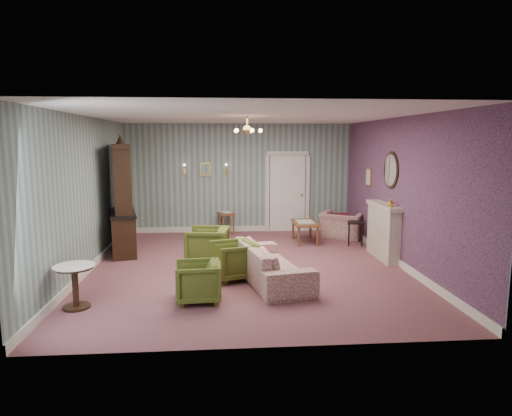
{
  "coord_description": "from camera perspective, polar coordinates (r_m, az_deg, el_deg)",
  "views": [
    {
      "loc": [
        -0.52,
        -8.5,
        2.43
      ],
      "look_at": [
        0.2,
        0.4,
        1.1
      ],
      "focal_mm": 31.42,
      "sensor_mm": 36.0,
      "label": 1
    }
  ],
  "objects": [
    {
      "name": "dresser",
      "position": [
        10.12,
        -16.74,
        1.47
      ],
      "size": [
        0.86,
        1.59,
        2.52
      ],
      "primitive_type": null,
      "rotation": [
        0.0,
        0.0,
        0.24
      ],
      "color": "black",
      "rests_on": "floor"
    },
    {
      "name": "nesting_table",
      "position": [
        11.84,
        -3.84,
        -1.86
      ],
      "size": [
        0.5,
        0.57,
        0.62
      ],
      "primitive_type": null,
      "rotation": [
        0.0,
        0.0,
        0.33
      ],
      "color": "brown",
      "rests_on": "floor"
    },
    {
      "name": "oval_mirror",
      "position": [
        9.57,
        16.76,
        4.64
      ],
      "size": [
        0.04,
        0.76,
        0.84
      ],
      "primitive_type": null,
      "color": "white",
      "rests_on": "wall_right"
    },
    {
      "name": "pedestal_table",
      "position": [
        7.16,
        -22.01,
        -9.26
      ],
      "size": [
        0.74,
        0.74,
        0.65
      ],
      "primitive_type": null,
      "rotation": [
        0.0,
        0.0,
        0.29
      ],
      "color": "black",
      "rests_on": "floor"
    },
    {
      "name": "sofa_chintz",
      "position": [
        7.87,
        1.9,
        -6.22
      ],
      "size": [
        1.09,
        2.31,
        0.87
      ],
      "primitive_type": "imported",
      "rotation": [
        0.0,
        0.0,
        1.78
      ],
      "color": "#903A4A",
      "rests_on": "floor"
    },
    {
      "name": "wall_right_floral",
      "position": [
        9.25,
        17.69,
        1.99
      ],
      "size": [
        0.0,
        7.0,
        7.0
      ],
      "primitive_type": "plane",
      "rotation": [
        1.57,
        0.0,
        -1.57
      ],
      "color": "#A35174",
      "rests_on": "ground"
    },
    {
      "name": "wall_back",
      "position": [
        12.05,
        -2.13,
        3.81
      ],
      "size": [
        6.0,
        0.0,
        6.0
      ],
      "primitive_type": "plane",
      "rotation": [
        1.57,
        0.0,
        0.0
      ],
      "color": "slate",
      "rests_on": "ground"
    },
    {
      "name": "wingback_chair",
      "position": [
        11.55,
        10.95,
        -1.6
      ],
      "size": [
        1.2,
        1.06,
        0.88
      ],
      "primitive_type": "imported",
      "rotation": [
        0.0,
        0.0,
        2.63
      ],
      "color": "#903A4A",
      "rests_on": "floor"
    },
    {
      "name": "floor",
      "position": [
        8.86,
        -1.09,
        -7.45
      ],
      "size": [
        7.0,
        7.0,
        0.0
      ],
      "primitive_type": "plane",
      "color": "#804A52",
      "rests_on": "ground"
    },
    {
      "name": "sconce_right",
      "position": [
        11.96,
        -3.81,
        4.96
      ],
      "size": [
        0.16,
        0.12,
        0.3
      ],
      "primitive_type": null,
      "color": "gold",
      "rests_on": "wall_back"
    },
    {
      "name": "door",
      "position": [
        12.17,
        4.01,
        2.09
      ],
      "size": [
        1.12,
        0.12,
        2.16
      ],
      "primitive_type": null,
      "color": "white",
      "rests_on": "floor"
    },
    {
      "name": "wall_left",
      "position": [
        8.91,
        -20.76,
        1.6
      ],
      "size": [
        0.0,
        7.0,
        7.0
      ],
      "primitive_type": "plane",
      "rotation": [
        1.57,
        0.0,
        1.57
      ],
      "color": "slate",
      "rests_on": "ground"
    },
    {
      "name": "chandelier",
      "position": [
        8.52,
        -1.14,
        9.81
      ],
      "size": [
        0.56,
        0.56,
        0.36
      ],
      "primitive_type": null,
      "color": "gold",
      "rests_on": "ceiling"
    },
    {
      "name": "sconce_left",
      "position": [
        12.0,
        -9.09,
        4.88
      ],
      "size": [
        0.16,
        0.12,
        0.3
      ],
      "primitive_type": null,
      "color": "gold",
      "rests_on": "wall_back"
    },
    {
      "name": "burgundy_cushion",
      "position": [
        11.39,
        10.91,
        -1.54
      ],
      "size": [
        0.41,
        0.28,
        0.39
      ],
      "primitive_type": "cube",
      "rotation": [
        0.17,
        0.0,
        -0.35
      ],
      "color": "maroon",
      "rests_on": "wingback_chair"
    },
    {
      "name": "olive_chair_c",
      "position": [
        9.03,
        -6.22,
        -4.54
      ],
      "size": [
        0.85,
        0.89,
        0.81
      ],
      "primitive_type": "imported",
      "rotation": [
        0.0,
        0.0,
        -1.73
      ],
      "color": "#525D20",
      "rests_on": "floor"
    },
    {
      "name": "coffee_table",
      "position": [
        10.93,
        6.24,
        -3.04
      ],
      "size": [
        0.56,
        1.01,
        0.51
      ],
      "primitive_type": null,
      "rotation": [
        0.0,
        0.0,
        -0.01
      ],
      "color": "brown",
      "rests_on": "floor"
    },
    {
      "name": "olive_chair_b",
      "position": [
        8.01,
        -2.81,
        -6.43
      ],
      "size": [
        0.87,
        0.9,
        0.74
      ],
      "primitive_type": "imported",
      "rotation": [
        0.0,
        0.0,
        -1.26
      ],
      "color": "#525D20",
      "rests_on": "floor"
    },
    {
      "name": "ceiling",
      "position": [
        8.53,
        -1.15,
        11.63
      ],
      "size": [
        7.0,
        7.0,
        0.0
      ],
      "primitive_type": "plane",
      "rotation": [
        3.14,
        0.0,
        0.0
      ],
      "color": "white",
      "rests_on": "ground"
    },
    {
      "name": "wall_right",
      "position": [
        9.25,
        17.78,
        1.98
      ],
      "size": [
        0.0,
        7.0,
        7.0
      ],
      "primitive_type": "plane",
      "rotation": [
        1.57,
        0.0,
        -1.57
      ],
      "color": "slate",
      "rests_on": "ground"
    },
    {
      "name": "mantel_vase",
      "position": [
        9.22,
        16.8,
        0.65
      ],
      "size": [
        0.15,
        0.15,
        0.15
      ],
      "primitive_type": "imported",
      "color": "gold",
      "rests_on": "fireplace"
    },
    {
      "name": "framed_print",
      "position": [
        10.86,
        14.17,
        3.83
      ],
      "size": [
        0.04,
        0.34,
        0.42
      ],
      "primitive_type": null,
      "color": "gold",
      "rests_on": "wall_right"
    },
    {
      "name": "fireplace",
      "position": [
        9.7,
        15.89,
        -2.85
      ],
      "size": [
        0.3,
        1.4,
        1.16
      ],
      "primitive_type": null,
      "color": "beige",
      "rests_on": "floor"
    },
    {
      "name": "wall_front",
      "position": [
        5.12,
        1.27,
        -2.57
      ],
      "size": [
        6.0,
        0.0,
        6.0
      ],
      "primitive_type": "plane",
      "rotation": [
        -1.57,
        0.0,
        0.0
      ],
      "color": "slate",
      "rests_on": "ground"
    },
    {
      "name": "olive_chair_a",
      "position": [
        6.98,
        -7.44,
        -9.04
      ],
      "size": [
        0.66,
        0.7,
        0.68
      ],
      "primitive_type": "imported",
      "rotation": [
        0.0,
        0.0,
        -1.51
      ],
      "color": "#525D20",
      "rests_on": "floor"
    },
    {
      "name": "side_table_black",
      "position": [
        10.81,
        12.55,
        -3.18
      ],
      "size": [
        0.47,
        0.47,
        0.57
      ],
      "primitive_type": null,
      "rotation": [
        0.0,
        0.0,
        -0.29
      ],
      "color": "black",
      "rests_on": "floor"
    },
    {
      "name": "gilt_mirror_back",
      "position": [
        11.99,
        -6.45,
        4.93
      ],
      "size": [
        0.28,
        0.06,
        0.36
      ],
      "primitive_type": null,
      "color": "gold",
      "rests_on": "wall_back"
    }
  ]
}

